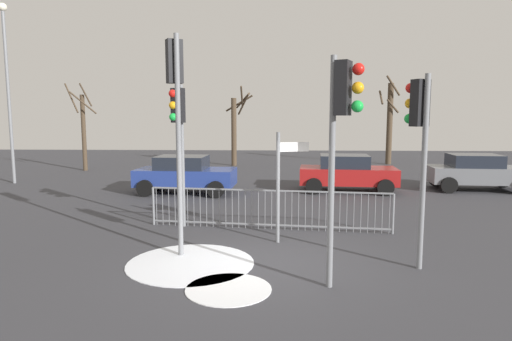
% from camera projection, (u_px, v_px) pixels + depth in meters
% --- Properties ---
extents(ground_plane, '(60.00, 60.00, 0.00)m').
position_uv_depth(ground_plane, '(268.00, 263.00, 8.97)').
color(ground_plane, '#38383D').
extents(traffic_light_foreground_left, '(0.37, 0.55, 3.84)m').
position_uv_depth(traffic_light_foreground_left, '(179.00, 124.00, 11.49)').
color(traffic_light_foreground_left, slate).
rests_on(traffic_light_foreground_left, ground).
extents(traffic_light_mid_right, '(0.53, 0.40, 4.01)m').
position_uv_depth(traffic_light_mid_right, '(341.00, 120.00, 7.30)').
color(traffic_light_mid_right, slate).
rests_on(traffic_light_mid_right, ground).
extents(traffic_light_rear_right, '(0.42, 0.51, 4.69)m').
position_uv_depth(traffic_light_rear_right, '(176.00, 96.00, 9.17)').
color(traffic_light_rear_right, slate).
rests_on(traffic_light_rear_right, ground).
extents(traffic_light_rear_left, '(0.42, 0.52, 3.81)m').
position_uv_depth(traffic_light_rear_left, '(419.00, 127.00, 8.44)').
color(traffic_light_rear_left, slate).
rests_on(traffic_light_rear_left, ground).
extents(direction_sign_post, '(0.77, 0.24, 2.64)m').
position_uv_depth(direction_sign_post, '(281.00, 181.00, 10.29)').
color(direction_sign_post, slate).
rests_on(direction_sign_post, ground).
extents(pedestrian_guard_railing, '(6.46, 0.78, 1.07)m').
position_uv_depth(pedestrian_guard_railing, '(268.00, 209.00, 11.60)').
color(pedestrian_guard_railing, slate).
rests_on(pedestrian_guard_railing, ground).
extents(car_blue_near, '(3.90, 2.13, 1.47)m').
position_uv_depth(car_blue_near, '(185.00, 174.00, 17.01)').
color(car_blue_near, navy).
rests_on(car_blue_near, ground).
extents(car_red_trailing, '(3.93, 2.20, 1.47)m').
position_uv_depth(car_red_trailing, '(347.00, 172.00, 17.47)').
color(car_red_trailing, maroon).
rests_on(car_red_trailing, ground).
extents(car_grey_mid, '(3.92, 2.18, 1.47)m').
position_uv_depth(car_grey_mid, '(476.00, 172.00, 17.72)').
color(car_grey_mid, slate).
rests_on(car_grey_mid, ground).
extents(street_lamp, '(0.36, 0.36, 7.86)m').
position_uv_depth(street_lamp, '(7.00, 77.00, 19.12)').
color(street_lamp, slate).
rests_on(street_lamp, ground).
extents(bare_tree_left, '(1.83, 1.09, 4.79)m').
position_uv_depth(bare_tree_left, '(83.00, 129.00, 23.99)').
color(bare_tree_left, '#473828').
rests_on(bare_tree_left, ground).
extents(bare_tree_centre, '(1.75, 1.70, 4.80)m').
position_uv_depth(bare_tree_centre, '(235.00, 127.00, 26.55)').
color(bare_tree_centre, '#473828').
rests_on(bare_tree_centre, ground).
extents(bare_tree_right, '(1.18, 1.23, 5.50)m').
position_uv_depth(bare_tree_right, '(389.00, 122.00, 27.24)').
color(bare_tree_right, '#473828').
rests_on(bare_tree_right, ground).
extents(snow_patch_kerb, '(1.51, 1.51, 0.01)m').
position_uv_depth(snow_patch_kerb, '(228.00, 289.00, 7.60)').
color(snow_patch_kerb, white).
rests_on(snow_patch_kerb, ground).
extents(snow_patch_island, '(2.61, 2.61, 0.01)m').
position_uv_depth(snow_patch_island, '(191.00, 263.00, 8.94)').
color(snow_patch_island, white).
rests_on(snow_patch_island, ground).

